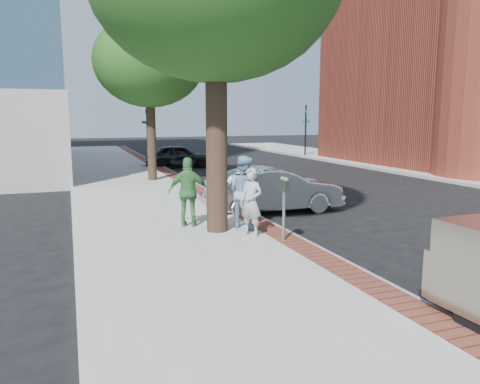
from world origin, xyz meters
name	(u,v)px	position (x,y,z in m)	size (l,w,h in m)	color
ground	(270,255)	(0.00, 0.00, 0.00)	(120.00, 120.00, 0.00)	black
sidewalk	(144,197)	(-1.50, 8.00, 0.07)	(5.00, 60.00, 0.15)	#9E9991
brick_strip	(202,191)	(0.70, 8.00, 0.15)	(0.60, 60.00, 0.01)	brown
curb	(211,193)	(1.05, 8.00, 0.07)	(0.10, 60.00, 0.15)	gray
sidewalk_far	(480,177)	(14.50, 8.00, 0.07)	(5.00, 60.00, 0.15)	#9E9991
signal_near	(147,128)	(0.90, 22.00, 2.25)	(0.70, 0.15, 3.80)	black
signal_far	(306,126)	(12.50, 22.00, 2.25)	(0.70, 0.15, 3.80)	black
tree_far	(149,62)	(-0.50, 12.00, 5.30)	(4.80, 4.80, 7.14)	black
parking_meter	(284,195)	(0.55, 0.49, 1.21)	(0.12, 0.32, 1.47)	gray
person_gray	(251,202)	(0.00, 1.14, 0.97)	(0.59, 0.39, 1.63)	#A2A1A6
person_officer	(244,192)	(0.15, 2.01, 1.07)	(0.90, 0.70, 1.85)	#88B0D3
person_green	(189,192)	(-1.14, 2.63, 1.04)	(1.05, 0.44, 1.79)	#3C8441
sedan_silver	(274,190)	(1.97, 4.21, 0.70)	(1.49, 4.26, 1.40)	silver
bg_car	(179,156)	(2.11, 18.06, 0.68)	(1.60, 3.97, 1.35)	black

